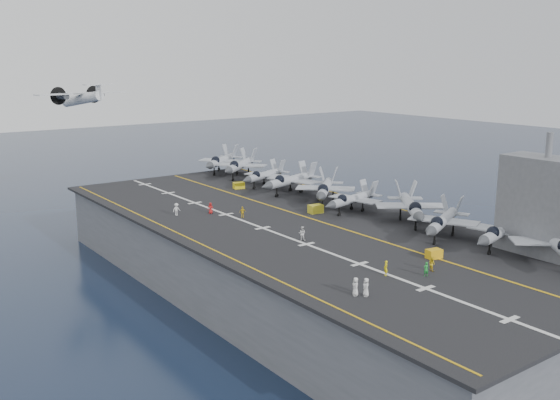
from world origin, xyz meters
TOP-DOWN VIEW (x-y plane):
  - ground at (0.00, 0.00)m, footprint 500.00×500.00m
  - hull at (0.00, 0.00)m, footprint 36.00×90.00m
  - flight_deck at (0.00, 0.00)m, footprint 38.00×92.00m
  - foul_line at (3.00, 0.00)m, footprint 0.35×90.00m
  - landing_centerline at (-6.00, 0.00)m, footprint 0.50×90.00m
  - deck_edge_port at (-17.00, 0.00)m, footprint 0.25×90.00m
  - deck_edge_stbd at (18.50, 0.00)m, footprint 0.25×90.00m
  - island_superstructure at (15.00, -30.00)m, footprint 5.00×10.00m
  - fighter_jet_0 at (13.10, -33.05)m, footprint 17.01×17.37m
  - fighter_jet_1 at (13.03, -25.89)m, footprint 14.95×11.62m
  - fighter_jet_2 at (10.82, -18.22)m, footprint 16.45×14.28m
  - fighter_jet_3 at (13.33, -10.34)m, footprint 17.30×18.12m
  - fighter_jet_4 at (11.01, -0.30)m, footprint 14.24×11.04m
  - fighter_jet_5 at (11.78, 7.30)m, footprint 17.50×17.35m
  - fighter_jet_6 at (11.79, 16.83)m, footprint 16.76×13.42m
  - fighter_jet_7 at (11.83, 25.07)m, footprint 15.15×12.75m
  - fighter_jet_8 at (13.06, 35.67)m, footprint 18.23×17.30m
  - tow_cart_a at (2.80, -23.65)m, footprint 2.03×1.52m
  - tow_cart_b at (5.89, 2.58)m, footprint 2.31×1.62m
  - tow_cart_c at (6.47, 25.85)m, footprint 2.21×1.67m
  - crew_0 at (-13.31, -27.11)m, footprint 1.22×1.38m
  - crew_1 at (-6.43, -24.62)m, footprint 1.02×1.20m
  - crew_2 at (-5.35, -8.25)m, footprint 1.35×1.38m
  - crew_3 at (-12.45, 14.02)m, footprint 1.21×0.85m
  - crew_4 at (-4.98, 6.83)m, footprint 1.20×1.01m
  - crew_5 at (-7.59, 12.01)m, footprint 1.24×1.21m
  - crew_6 at (-2.98, -27.40)m, footprint 1.13×0.90m
  - crew_7 at (-1.04, -26.57)m, footprint 0.74×1.03m
  - transport_plane at (-10.61, 58.83)m, footprint 22.80×18.01m
  - fighter_jet_9 at (13.06, 43.00)m, footprint 18.23×17.30m
  - crew_8 at (-12.56, -27.86)m, footprint 1.22×1.38m

SIDE VIEW (x-z plane):
  - ground at x=0.00m, z-range 0.00..0.00m
  - hull at x=0.00m, z-range 0.00..10.00m
  - flight_deck at x=0.00m, z-range 10.00..10.40m
  - foul_line at x=3.00m, z-range 10.41..10.43m
  - landing_centerline at x=-6.00m, z-range 10.41..10.43m
  - deck_edge_port at x=-17.00m, z-range 10.41..10.43m
  - deck_edge_stbd at x=18.50m, z-range 10.41..10.43m
  - tow_cart_a at x=2.80m, z-range 10.40..11.51m
  - tow_cart_c at x=6.47m, z-range 10.40..11.59m
  - tow_cart_b at x=5.89m, z-range 10.40..11.71m
  - crew_7 at x=-1.04m, z-range 10.40..12.01m
  - crew_6 at x=-2.98m, z-range 10.40..12.04m
  - crew_1 at x=-6.43m, z-range 10.40..12.11m
  - crew_4 at x=-4.98m, z-range 10.40..12.11m
  - crew_5 at x=-7.59m, z-range 10.40..12.14m
  - crew_0 at x=-13.31m, z-range 10.40..12.33m
  - crew_8 at x=-12.56m, z-range 10.40..12.33m
  - crew_3 at x=-12.45m, z-range 10.40..12.33m
  - crew_2 at x=-5.35m, z-range 10.40..12.34m
  - fighter_jet_4 at x=11.01m, z-range 10.40..14.81m
  - fighter_jet_7 at x=11.83m, z-range 10.40..14.87m
  - fighter_jet_1 at x=13.03m, z-range 10.40..15.02m
  - fighter_jet_2 at x=10.82m, z-range 10.40..15.20m
  - fighter_jet_0 at x=13.10m, z-range 10.40..15.47m
  - fighter_jet_6 at x=11.79m, z-range 10.40..15.48m
  - fighter_jet_5 at x=11.78m, z-range 10.40..15.54m
  - fighter_jet_3 at x=13.33m, z-range 10.40..15.65m
  - fighter_jet_8 at x=13.06m, z-range 10.40..15.68m
  - fighter_jet_9 at x=13.06m, z-range 10.40..15.68m
  - island_superstructure at x=15.00m, z-range 10.40..25.40m
  - transport_plane at x=-10.61m, z-range 23.60..28.37m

